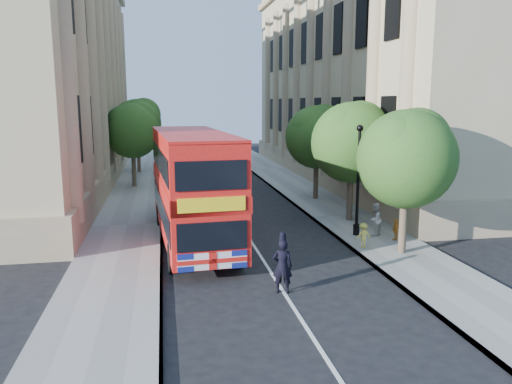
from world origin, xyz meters
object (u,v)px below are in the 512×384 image
double_decker_bus (192,184)px  woman_pedestrian (375,219)px  box_van (182,196)px  police_constable (282,266)px  lamp_post (358,185)px

double_decker_bus → woman_pedestrian: 8.62m
double_decker_bus → box_van: bearing=89.3°
double_decker_bus → police_constable: size_ratio=5.87×
double_decker_bus → box_van: (-0.27, 5.15, -1.51)m
box_van → woman_pedestrian: bearing=-28.4°
woman_pedestrian → box_van: bearing=-71.2°
box_van → woman_pedestrian: size_ratio=2.88×
lamp_post → woman_pedestrian: size_ratio=3.33×
double_decker_bus → police_constable: double_decker_bus is taller
double_decker_bus → box_van: double_decker_bus is taller
woman_pedestrian → lamp_post: bearing=-55.3°
lamp_post → box_van: size_ratio=1.16×
woman_pedestrian → double_decker_bus: bearing=-41.9°
double_decker_bus → woman_pedestrian: (8.40, -0.67, -1.82)m
box_van → police_constable: 12.01m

